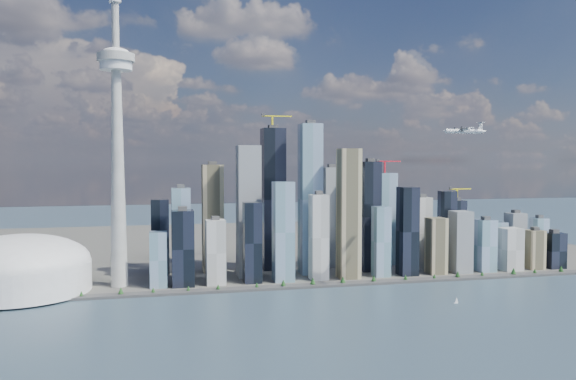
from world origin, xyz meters
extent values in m
plane|color=#2F4452|center=(0.00, 0.00, 0.00)|extent=(4000.00, 4000.00, 0.00)
cube|color=#383838|center=(0.00, 250.00, 2.00)|extent=(1100.00, 22.00, 4.00)
cube|color=#4C4C47|center=(0.00, 700.00, 1.50)|extent=(1400.00, 900.00, 3.00)
cylinder|color=#3F2D1E|center=(-390.00, 250.00, 5.20)|extent=(1.00, 1.00, 2.40)
cone|color=#1E491A|center=(-390.00, 250.00, 8.80)|extent=(7.20, 7.20, 8.00)
cylinder|color=#3F2D1E|center=(-303.33, 250.00, 5.20)|extent=(1.00, 1.00, 2.40)
cone|color=#1E491A|center=(-303.33, 250.00, 8.80)|extent=(7.20, 7.20, 8.00)
cylinder|color=#3F2D1E|center=(-216.67, 250.00, 5.20)|extent=(1.00, 1.00, 2.40)
cone|color=#1E491A|center=(-216.67, 250.00, 8.80)|extent=(7.20, 7.20, 8.00)
cylinder|color=#3F2D1E|center=(-130.00, 250.00, 5.20)|extent=(1.00, 1.00, 2.40)
cone|color=#1E491A|center=(-130.00, 250.00, 8.80)|extent=(7.20, 7.20, 8.00)
cylinder|color=#3F2D1E|center=(-43.33, 250.00, 5.20)|extent=(1.00, 1.00, 2.40)
cone|color=#1E491A|center=(-43.33, 250.00, 8.80)|extent=(7.20, 7.20, 8.00)
cylinder|color=#3F2D1E|center=(43.33, 250.00, 5.20)|extent=(1.00, 1.00, 2.40)
cone|color=#1E491A|center=(43.33, 250.00, 8.80)|extent=(7.20, 7.20, 8.00)
cylinder|color=#3F2D1E|center=(130.00, 250.00, 5.20)|extent=(1.00, 1.00, 2.40)
cone|color=#1E491A|center=(130.00, 250.00, 8.80)|extent=(7.20, 7.20, 8.00)
cylinder|color=#3F2D1E|center=(216.67, 250.00, 5.20)|extent=(1.00, 1.00, 2.40)
cone|color=#1E491A|center=(216.67, 250.00, 8.80)|extent=(7.20, 7.20, 8.00)
cylinder|color=#3F2D1E|center=(303.33, 250.00, 5.20)|extent=(1.00, 1.00, 2.40)
cone|color=#1E491A|center=(303.33, 250.00, 8.80)|extent=(7.20, 7.20, 8.00)
cylinder|color=#3F2D1E|center=(390.00, 250.00, 5.20)|extent=(1.00, 1.00, 2.40)
cone|color=#1E491A|center=(390.00, 250.00, 8.80)|extent=(7.20, 7.20, 8.00)
cylinder|color=#3F2D1E|center=(476.67, 250.00, 5.20)|extent=(1.00, 1.00, 2.40)
cone|color=#1E491A|center=(476.67, 250.00, 8.80)|extent=(7.20, 7.20, 8.00)
cube|color=black|center=(-200.00, 290.00, 62.14)|extent=(34.00, 34.00, 118.29)
cube|color=#7DAABD|center=(-200.00, 340.00, 78.27)|extent=(30.00, 30.00, 150.55)
cube|color=beige|center=(-150.00, 290.00, 54.08)|extent=(30.00, 30.00, 102.16)
cube|color=tan|center=(-150.00, 395.00, 97.09)|extent=(36.00, 36.00, 188.18)
cube|color=gray|center=(-95.00, 340.00, 113.22)|extent=(38.00, 38.00, 220.44)
cube|color=black|center=(-95.00, 290.00, 67.52)|extent=(28.00, 28.00, 129.04)
cube|color=#7DAABD|center=(-40.00, 290.00, 83.65)|extent=(32.00, 32.00, 161.30)
cube|color=black|center=(-40.00, 395.00, 129.35)|extent=(40.00, 40.00, 252.70)
cube|color=#7DAABD|center=(15.00, 340.00, 132.04)|extent=(36.00, 36.00, 258.08)
cube|color=beige|center=(15.00, 290.00, 72.90)|extent=(28.00, 28.00, 139.79)
cube|color=tan|center=(70.00, 290.00, 110.53)|extent=(34.00, 34.00, 215.06)
cube|color=gray|center=(70.00, 395.00, 94.40)|extent=(30.00, 30.00, 182.80)
cube|color=black|center=(125.00, 340.00, 99.78)|extent=(32.00, 32.00, 193.56)
cube|color=#7DAABD|center=(125.00, 290.00, 62.14)|extent=(26.00, 26.00, 118.29)
cube|color=black|center=(175.00, 290.00, 78.27)|extent=(30.00, 30.00, 150.55)
cube|color=#7DAABD|center=(175.00, 395.00, 89.03)|extent=(34.00, 34.00, 172.05)
cube|color=beige|center=(225.00, 340.00, 67.52)|extent=(28.00, 28.00, 129.04)
cube|color=tan|center=(225.00, 290.00, 51.39)|extent=(30.00, 30.00, 96.78)
cube|color=gray|center=(275.00, 290.00, 56.77)|extent=(32.00, 32.00, 107.53)
cube|color=black|center=(275.00, 340.00, 72.90)|extent=(26.00, 26.00, 139.79)
cube|color=#7DAABD|center=(325.00, 290.00, 48.70)|extent=(30.00, 30.00, 91.40)
cube|color=black|center=(325.00, 395.00, 62.14)|extent=(28.00, 28.00, 118.29)
cube|color=#7DAABD|center=(375.00, 340.00, 43.32)|extent=(30.00, 30.00, 80.65)
cube|color=beige|center=(375.00, 290.00, 40.64)|extent=(34.00, 34.00, 75.27)
cube|color=tan|center=(420.00, 290.00, 37.95)|extent=(28.00, 28.00, 69.90)
cube|color=gray|center=(420.00, 340.00, 51.39)|extent=(30.00, 30.00, 96.78)
cube|color=black|center=(465.00, 290.00, 35.26)|extent=(32.00, 32.00, 64.52)
cube|color=#7DAABD|center=(465.00, 340.00, 46.01)|extent=(26.00, 26.00, 86.03)
cube|color=black|center=(-240.00, 395.00, 67.52)|extent=(30.00, 30.00, 129.04)
cube|color=#7DAABD|center=(-240.00, 290.00, 46.01)|extent=(26.00, 26.00, 86.03)
cube|color=yellow|center=(-40.00, 395.00, 266.70)|extent=(3.00, 3.00, 22.00)
cube|color=yellow|center=(-31.75, 395.00, 277.70)|extent=(55.00, 2.20, 2.20)
cube|color=#383838|center=(-56.50, 395.00, 279.70)|extent=(6.00, 4.00, 4.00)
cube|color=red|center=(175.00, 395.00, 186.05)|extent=(3.00, 3.00, 22.00)
cube|color=red|center=(182.20, 395.00, 197.05)|extent=(48.00, 2.20, 2.20)
cube|color=#383838|center=(160.60, 395.00, 199.05)|extent=(6.00, 4.00, 4.00)
cube|color=yellow|center=(325.00, 395.00, 132.29)|extent=(3.00, 3.00, 22.00)
cube|color=yellow|center=(331.75, 395.00, 143.29)|extent=(45.00, 2.20, 2.20)
cube|color=#383838|center=(311.50, 395.00, 145.29)|extent=(6.00, 4.00, 4.00)
cone|color=gray|center=(-300.00, 310.00, 173.00)|extent=(26.00, 26.00, 340.00)
cylinder|color=silver|center=(-300.00, 310.00, 343.00)|extent=(48.00, 48.00, 14.00)
cylinder|color=gray|center=(-300.00, 310.00, 355.00)|extent=(56.00, 56.00, 12.00)
ellipsoid|color=silver|center=(-300.00, 310.00, 363.00)|extent=(40.00, 40.00, 14.00)
cylinder|color=gray|center=(-300.00, 310.00, 403.00)|extent=(11.00, 11.00, 80.00)
cylinder|color=silver|center=(-440.00, 300.00, 25.00)|extent=(200.00, 200.00, 44.00)
ellipsoid|color=silver|center=(-440.00, 300.00, 47.00)|extent=(200.00, 200.00, 84.00)
cylinder|color=silver|center=(198.24, 156.48, 241.43)|extent=(55.47, 11.52, 6.78)
cone|color=silver|center=(169.74, 158.96, 241.43)|extent=(7.98, 7.40, 6.78)
cone|color=silver|center=(227.79, 153.91, 241.43)|extent=(11.14, 7.67, 6.78)
cube|color=silver|center=(196.13, 156.66, 245.03)|extent=(13.58, 59.84, 1.06)
cylinder|color=silver|center=(195.12, 145.05, 243.34)|extent=(11.94, 4.81, 3.81)
cylinder|color=silver|center=(197.14, 168.27, 243.34)|extent=(11.94, 4.81, 3.81)
cylinder|color=#3F3F3F|center=(188.79, 145.60, 243.34)|extent=(1.05, 8.47, 8.48)
cylinder|color=#3F3F3F|center=(190.80, 168.82, 243.34)|extent=(1.05, 8.47, 8.48)
cube|color=silver|center=(224.63, 154.19, 248.21)|extent=(5.98, 1.36, 11.65)
cube|color=silver|center=(224.63, 154.19, 254.15)|extent=(6.30, 19.40, 0.74)
cube|color=white|center=(162.75, 108.16, 0.39)|extent=(6.01, 2.26, 0.78)
cylinder|color=#999999|center=(162.75, 108.16, 4.90)|extent=(0.24, 0.24, 8.82)
camera|label=1|loc=(-235.87, -590.52, 198.19)|focal=35.00mm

